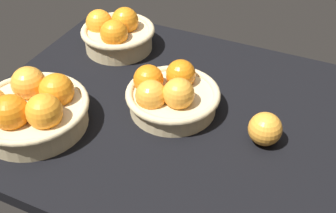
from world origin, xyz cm
name	(u,v)px	position (x,y,z in cm)	size (l,w,h in cm)	color
market_tray	(165,113)	(0.00, 0.00, 1.50)	(84.00, 72.00, 3.00)	black
basket_far_left	(117,33)	(-23.50, 18.81, 7.73)	(20.48, 20.48, 11.53)	#D3BC8C
basket_center	(170,94)	(1.20, 0.40, 7.13)	(21.81, 21.81, 10.44)	#D3BC8C
basket_near_left	(31,109)	(-23.84, -17.77, 7.80)	(25.05, 25.05, 11.48)	#D3BC8C
loose_orange_front_gap	(265,129)	(23.98, -1.55, 6.59)	(7.18, 7.18, 7.18)	#F49E33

